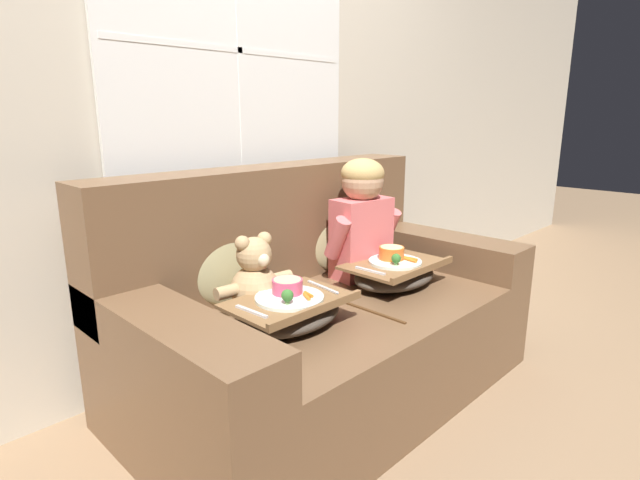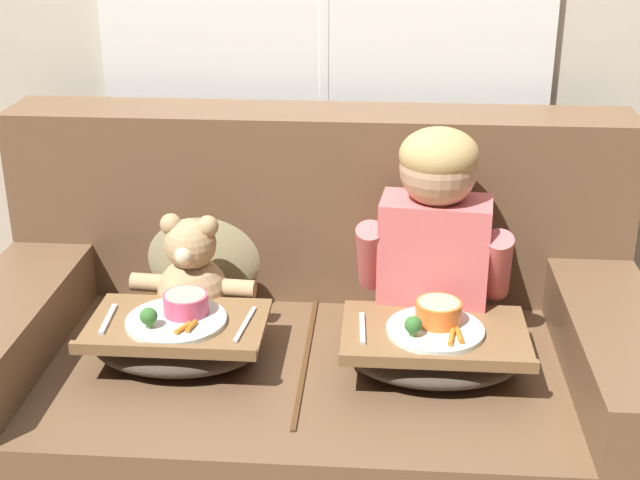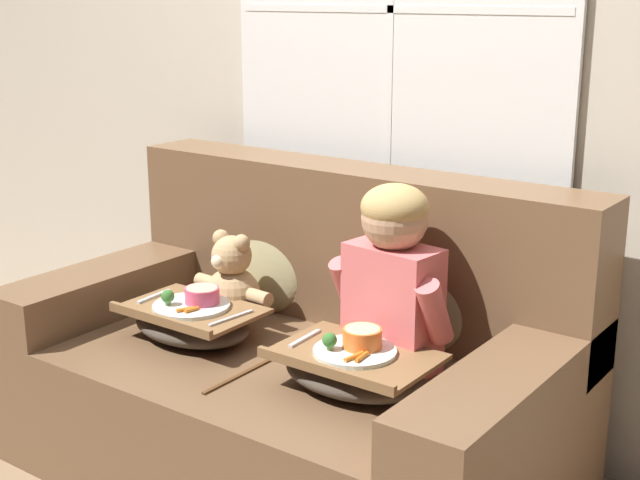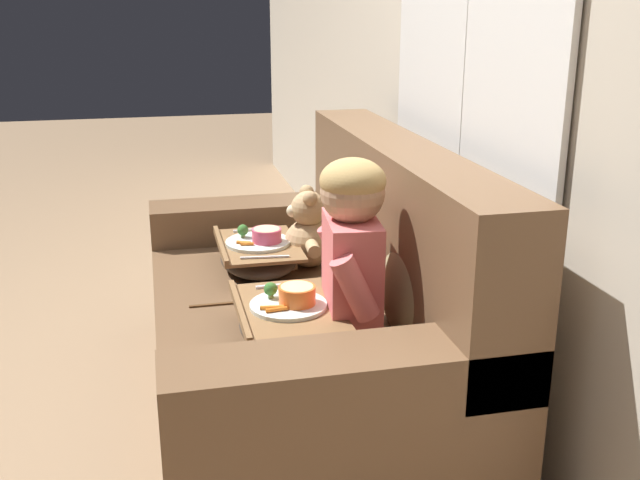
{
  "view_description": "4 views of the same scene",
  "coord_description": "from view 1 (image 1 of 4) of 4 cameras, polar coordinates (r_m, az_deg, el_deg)",
  "views": [
    {
      "loc": [
        -1.37,
        -1.29,
        1.13
      ],
      "look_at": [
        0.03,
        0.1,
        0.63
      ],
      "focal_mm": 28.0,
      "sensor_mm": 36.0,
      "label": 1
    },
    {
      "loc": [
        0.17,
        -1.91,
        1.5
      ],
      "look_at": [
        0.03,
        0.06,
        0.67
      ],
      "focal_mm": 50.0,
      "sensor_mm": 36.0,
      "label": 2
    },
    {
      "loc": [
        1.54,
        -1.93,
        1.45
      ],
      "look_at": [
        0.05,
        0.1,
        0.75
      ],
      "focal_mm": 50.0,
      "sensor_mm": 36.0,
      "label": 3
    },
    {
      "loc": [
        2.28,
        -0.44,
        1.37
      ],
      "look_at": [
        -0.08,
        0.1,
        0.58
      ],
      "focal_mm": 42.0,
      "sensor_mm": 36.0,
      "label": 4
    }
  ],
  "objects": [
    {
      "name": "throw_pillow_behind_teddy",
      "position": [
        1.98,
        -10.71,
        -2.1
      ],
      "size": [
        0.37,
        0.18,
        0.38
      ],
      "color": "tan",
      "rests_on": "couch"
    },
    {
      "name": "teddy_bear",
      "position": [
        1.85,
        -7.39,
        -4.54
      ],
      "size": [
        0.33,
        0.23,
        0.3
      ],
      "color": "tan",
      "rests_on": "couch"
    },
    {
      "name": "lap_tray_teddy",
      "position": [
        1.74,
        -3.48,
        -8.08
      ],
      "size": [
        0.42,
        0.29,
        0.16
      ],
      "color": "#473D33",
      "rests_on": "teddy_bear"
    },
    {
      "name": "couch",
      "position": [
        2.1,
        -0.16,
        -8.49
      ],
      "size": [
        1.65,
        0.94,
        0.92
      ],
      "color": "brown",
      "rests_on": "ground_plane"
    },
    {
      "name": "child_figure",
      "position": [
        2.22,
        4.82,
        3.1
      ],
      "size": [
        0.39,
        0.2,
        0.53
      ],
      "color": "#DB6666",
      "rests_on": "couch"
    },
    {
      "name": "lap_tray_child",
      "position": [
        2.16,
        8.53,
        -3.69
      ],
      "size": [
        0.43,
        0.3,
        0.17
      ],
      "color": "#473D33",
      "rests_on": "child_figure"
    },
    {
      "name": "wall_back_with_window",
      "position": [
        2.34,
        -9.84,
        18.32
      ],
      "size": [
        8.0,
        0.08,
        2.6
      ],
      "color": "beige",
      "rests_on": "ground_plane"
    },
    {
      "name": "throw_pillow_behind_child",
      "position": [
        2.36,
        1.41,
        0.81
      ],
      "size": [
        0.36,
        0.17,
        0.37
      ],
      "color": "tan",
      "rests_on": "couch"
    },
    {
      "name": "ground_plane",
      "position": [
        2.19,
        1.29,
        -16.77
      ],
      "size": [
        14.0,
        14.0,
        0.0
      ],
      "primitive_type": "plane",
      "color": "#8E7051"
    }
  ]
}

